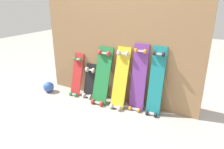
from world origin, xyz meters
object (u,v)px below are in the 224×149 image
object	(u,v)px
skateboard_green	(102,78)
skateboard_purple	(138,80)
skateboard_teal	(156,84)
rubber_ball	(49,87)
skateboard_red	(77,77)
skateboard_black	(90,83)
skateboard_yellow	(120,81)

from	to	relation	value
skateboard_green	skateboard_purple	world-z (taller)	skateboard_purple
skateboard_purple	skateboard_teal	xyz separation A→B (m)	(0.24, -0.01, -0.00)
skateboard_teal	rubber_ball	distance (m)	1.73
skateboard_red	skateboard_black	bearing A→B (deg)	4.47
skateboard_black	rubber_ball	size ratio (longest dim) A/B	3.37
skateboard_purple	skateboard_teal	bearing A→B (deg)	-1.24
rubber_ball	skateboard_yellow	bearing A→B (deg)	6.90
skateboard_green	skateboard_teal	size ratio (longest dim) A/B	0.90
skateboard_black	skateboard_teal	bearing A→B (deg)	0.26
rubber_ball	skateboard_green	bearing A→B (deg)	8.63
skateboard_red	skateboard_green	bearing A→B (deg)	-3.73
skateboard_teal	rubber_ball	size ratio (longest dim) A/B	5.67
skateboard_black	skateboard_purple	bearing A→B (deg)	0.73
rubber_ball	skateboard_teal	bearing A→B (deg)	6.54
skateboard_black	skateboard_yellow	distance (m)	0.56
skateboard_red	skateboard_yellow	world-z (taller)	skateboard_yellow
skateboard_black	skateboard_purple	xyz separation A→B (m)	(0.77, 0.01, 0.19)
skateboard_yellow	rubber_ball	bearing A→B (deg)	-173.10
skateboard_green	skateboard_purple	xyz separation A→B (m)	(0.53, 0.06, 0.05)
skateboard_red	skateboard_purple	world-z (taller)	skateboard_purple
skateboard_black	skateboard_purple	distance (m)	0.80
skateboard_black	skateboard_purple	size ratio (longest dim) A/B	0.59
skateboard_yellow	skateboard_purple	bearing A→B (deg)	12.24
skateboard_green	skateboard_teal	xyz separation A→B (m)	(0.77, 0.05, 0.04)
skateboard_black	skateboard_yellow	world-z (taller)	skateboard_yellow
skateboard_red	skateboard_yellow	distance (m)	0.77
skateboard_red	skateboard_green	distance (m)	0.48
skateboard_red	rubber_ball	world-z (taller)	skateboard_red
skateboard_red	rubber_ball	bearing A→B (deg)	-159.06
skateboard_red	skateboard_black	size ratio (longest dim) A/B	1.25
skateboard_yellow	skateboard_green	bearing A→B (deg)	-178.75
skateboard_purple	rubber_ball	size ratio (longest dim) A/B	5.71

